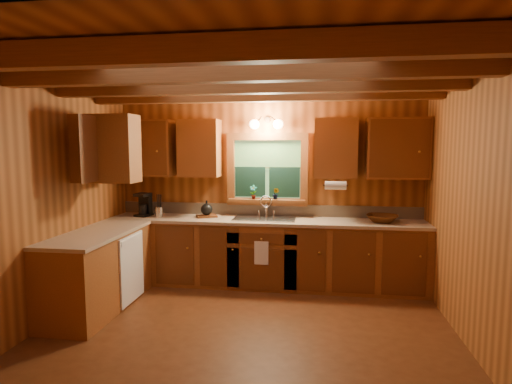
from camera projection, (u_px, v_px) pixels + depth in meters
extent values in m
plane|color=#562D15|center=(244.00, 336.00, 4.17)|extent=(4.20, 4.20, 0.00)
plane|color=brown|center=(243.00, 67.00, 3.88)|extent=(4.20, 4.20, 0.00)
plane|color=brown|center=(267.00, 187.00, 5.90)|extent=(4.20, 0.00, 4.20)
plane|color=brown|center=(179.00, 259.00, 2.16)|extent=(4.20, 0.00, 4.20)
plane|color=brown|center=(42.00, 202.00, 4.33)|extent=(0.00, 3.80, 3.80)
plane|color=brown|center=(478.00, 211.00, 3.72)|extent=(0.00, 3.80, 3.80)
cube|color=brown|center=(211.00, 50.00, 2.72)|extent=(4.20, 0.14, 0.18)
cube|color=brown|center=(235.00, 71.00, 3.50)|extent=(4.20, 0.14, 0.18)
cube|color=brown|center=(250.00, 85.00, 4.29)|extent=(4.20, 0.14, 0.18)
cube|color=brown|center=(261.00, 94.00, 5.08)|extent=(4.20, 0.14, 0.18)
cube|color=brown|center=(265.00, 253.00, 5.69)|extent=(4.20, 0.62, 0.86)
cube|color=brown|center=(98.00, 272.00, 4.85)|extent=(0.62, 1.60, 0.86)
cube|color=tan|center=(265.00, 221.00, 5.64)|extent=(4.20, 0.66, 0.04)
cube|color=tan|center=(97.00, 234.00, 4.80)|extent=(0.64, 1.60, 0.04)
cube|color=tan|center=(267.00, 210.00, 5.92)|extent=(4.20, 0.02, 0.16)
cube|color=white|center=(132.00, 268.00, 5.00)|extent=(0.02, 0.60, 0.80)
cube|color=brown|center=(146.00, 148.00, 5.91)|extent=(0.78, 0.34, 0.78)
cube|color=brown|center=(200.00, 148.00, 5.80)|extent=(0.55, 0.34, 0.78)
cube|color=brown|center=(336.00, 148.00, 5.54)|extent=(0.55, 0.34, 0.78)
cube|color=brown|center=(397.00, 148.00, 5.42)|extent=(0.78, 0.34, 0.78)
cube|color=brown|center=(91.00, 149.00, 4.92)|extent=(0.34, 1.10, 0.78)
cube|color=brown|center=(267.00, 137.00, 5.78)|extent=(1.12, 0.08, 0.10)
cube|color=brown|center=(267.00, 202.00, 5.88)|extent=(1.12, 0.08, 0.10)
cube|color=brown|center=(231.00, 169.00, 5.90)|extent=(0.10, 0.08, 0.80)
cube|color=brown|center=(304.00, 170.00, 5.75)|extent=(0.10, 0.08, 0.80)
cube|color=#437530|center=(267.00, 169.00, 5.86)|extent=(0.92, 0.01, 0.80)
cube|color=black|center=(250.00, 182.00, 5.89)|extent=(0.42, 0.02, 0.42)
cube|color=black|center=(284.00, 182.00, 5.82)|extent=(0.42, 0.02, 0.42)
cylinder|color=black|center=(267.00, 168.00, 5.84)|extent=(0.92, 0.01, 0.01)
cube|color=brown|center=(267.00, 201.00, 5.84)|extent=(1.06, 0.14, 0.04)
cylinder|color=black|center=(267.00, 120.00, 5.75)|extent=(0.08, 0.03, 0.08)
cylinder|color=black|center=(259.00, 119.00, 5.71)|extent=(0.09, 0.17, 0.08)
cylinder|color=black|center=(274.00, 119.00, 5.68)|extent=(0.09, 0.17, 0.08)
sphere|color=#FFE0A5|center=(254.00, 124.00, 5.67)|extent=(0.13, 0.13, 0.13)
sphere|color=#FFE0A5|center=(278.00, 124.00, 5.62)|extent=(0.13, 0.13, 0.13)
cylinder|color=white|center=(335.00, 185.00, 5.39)|extent=(0.27, 0.11, 0.11)
cube|color=white|center=(261.00, 253.00, 5.36)|extent=(0.18, 0.01, 0.30)
cube|color=silver|center=(265.00, 219.00, 5.64)|extent=(0.82, 0.48, 0.02)
cube|color=#262628|center=(251.00, 223.00, 5.68)|extent=(0.34, 0.40, 0.14)
cube|color=#262628|center=(279.00, 224.00, 5.62)|extent=(0.34, 0.40, 0.14)
cylinder|color=silver|center=(266.00, 209.00, 5.81)|extent=(0.04, 0.04, 0.22)
torus|color=silver|center=(266.00, 202.00, 5.74)|extent=(0.16, 0.02, 0.16)
cube|color=black|center=(144.00, 215.00, 5.88)|extent=(0.18, 0.22, 0.03)
cube|color=black|center=(145.00, 203.00, 5.93)|extent=(0.18, 0.08, 0.30)
cube|color=black|center=(143.00, 195.00, 5.82)|extent=(0.18, 0.20, 0.04)
cylinder|color=black|center=(143.00, 209.00, 5.84)|extent=(0.11, 0.11, 0.13)
cylinder|color=silver|center=(159.00, 212.00, 5.80)|extent=(0.11, 0.11, 0.14)
cylinder|color=black|center=(157.00, 202.00, 5.78)|extent=(0.03, 0.04, 0.20)
cylinder|color=black|center=(159.00, 202.00, 5.79)|extent=(0.01, 0.01, 0.20)
cylinder|color=black|center=(160.00, 202.00, 5.79)|extent=(0.03, 0.04, 0.20)
cylinder|color=black|center=(161.00, 202.00, 5.80)|extent=(0.04, 0.05, 0.20)
cube|color=#5B2E13|center=(207.00, 216.00, 5.79)|extent=(0.33, 0.29, 0.02)
sphere|color=black|center=(207.00, 209.00, 5.78)|extent=(0.16, 0.16, 0.16)
cylinder|color=black|center=(206.00, 202.00, 5.77)|extent=(0.03, 0.03, 0.04)
imported|color=#48230C|center=(382.00, 219.00, 5.40)|extent=(0.47, 0.47, 0.10)
imported|color=#5B2E13|center=(253.00, 192.00, 5.82)|extent=(0.10, 0.07, 0.20)
imported|color=#5B2E13|center=(276.00, 194.00, 5.79)|extent=(0.11, 0.10, 0.16)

